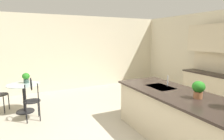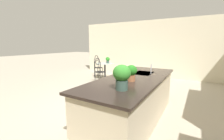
{
  "view_description": "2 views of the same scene",
  "coord_description": "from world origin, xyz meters",
  "px_view_note": "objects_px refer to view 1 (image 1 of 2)",
  "views": [
    {
      "loc": [
        2.68,
        -1.68,
        1.91
      ],
      "look_at": [
        -0.8,
        0.02,
        1.25
      ],
      "focal_mm": 30.29,
      "sensor_mm": 36.0,
      "label": 1
    },
    {
      "loc": [
        3.04,
        1.94,
        1.58
      ],
      "look_at": [
        -0.54,
        -0.15,
        0.86
      ],
      "focal_mm": 24.03,
      "sensor_mm": 36.0,
      "label": 2
    }
  ],
  "objects_px": {
    "chair_by_island": "(32,97)",
    "potted_plant_counter_near": "(198,89)",
    "bistro_table": "(24,95)",
    "potted_plant_on_table": "(26,77)"
  },
  "relations": [
    {
      "from": "bistro_table",
      "to": "potted_plant_on_table",
      "type": "bearing_deg",
      "value": 146.47
    },
    {
      "from": "bistro_table",
      "to": "potted_plant_on_table",
      "type": "xyz_separation_m",
      "value": [
        -0.12,
        0.08,
        0.45
      ]
    },
    {
      "from": "potted_plant_on_table",
      "to": "potted_plant_counter_near",
      "type": "distance_m",
      "value": 4.09
    },
    {
      "from": "bistro_table",
      "to": "potted_plant_counter_near",
      "type": "bearing_deg",
      "value": 39.75
    },
    {
      "from": "potted_plant_on_table",
      "to": "chair_by_island",
      "type": "bearing_deg",
      "value": 5.44
    },
    {
      "from": "bistro_table",
      "to": "chair_by_island",
      "type": "bearing_deg",
      "value": 12.74
    },
    {
      "from": "bistro_table",
      "to": "potted_plant_counter_near",
      "type": "height_order",
      "value": "potted_plant_counter_near"
    },
    {
      "from": "bistro_table",
      "to": "potted_plant_on_table",
      "type": "distance_m",
      "value": 0.47
    },
    {
      "from": "chair_by_island",
      "to": "potted_plant_counter_near",
      "type": "xyz_separation_m",
      "value": [
        2.43,
        2.43,
        0.51
      ]
    },
    {
      "from": "chair_by_island",
      "to": "potted_plant_on_table",
      "type": "relative_size",
      "value": 3.92
    }
  ]
}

